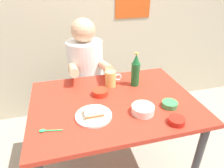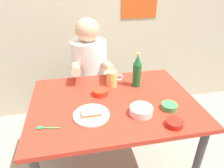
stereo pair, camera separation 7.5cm
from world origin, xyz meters
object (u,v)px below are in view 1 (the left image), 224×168
at_px(stool, 88,101).
at_px(person_seated, 86,63).
at_px(beer_mug, 111,79).
at_px(dining_table, 114,112).
at_px(sandwich, 93,112).
at_px(sambal_bowl_red, 177,121).
at_px(plate_orange, 94,116).
at_px(beer_bottle, 136,71).

relative_size(stool, person_seated, 0.63).
relative_size(person_seated, beer_mug, 5.71).
bearing_deg(person_seated, dining_table, -80.76).
height_order(stool, beer_mug, beer_mug).
xyz_separation_m(sandwich, beer_mug, (0.19, 0.34, 0.03)).
height_order(dining_table, sambal_bowl_red, sambal_bowl_red).
height_order(person_seated, plate_orange, person_seated).
relative_size(person_seated, sambal_bowl_red, 7.49).
xyz_separation_m(stool, beer_mug, (0.13, -0.43, 0.45)).
bearing_deg(sandwich, stool, 85.30).
distance_m(person_seated, plate_orange, 0.76).
bearing_deg(dining_table, sambal_bowl_red, -48.22).
relative_size(plate_orange, beer_mug, 1.75).
relative_size(plate_orange, sandwich, 2.00).
distance_m(person_seated, sambal_bowl_red, 1.01).
height_order(dining_table, stool, dining_table).
bearing_deg(sandwich, dining_table, 40.36).
distance_m(beer_mug, sambal_bowl_red, 0.58).
relative_size(person_seated, plate_orange, 3.27).
distance_m(plate_orange, sandwich, 0.02).
distance_m(beer_mug, beer_bottle, 0.19).
bearing_deg(sambal_bowl_red, sandwich, 158.23).
distance_m(plate_orange, beer_mug, 0.39).
distance_m(stool, plate_orange, 0.87).
relative_size(stool, sambal_bowl_red, 4.69).
bearing_deg(stool, person_seated, -90.00).
height_order(plate_orange, sambal_bowl_red, sambal_bowl_red).
bearing_deg(beer_mug, sandwich, -119.93).
xyz_separation_m(beer_mug, beer_bottle, (0.18, -0.03, 0.06)).
relative_size(person_seated, sandwich, 6.54).
height_order(stool, beer_bottle, beer_bottle).
xyz_separation_m(stool, sandwich, (-0.06, -0.77, 0.42)).
bearing_deg(beer_bottle, beer_mug, 169.71).
distance_m(dining_table, plate_orange, 0.24).
relative_size(sandwich, sambal_bowl_red, 1.15).
distance_m(stool, sandwich, 0.88).
xyz_separation_m(plate_orange, sambal_bowl_red, (0.45, -0.18, 0.01)).
relative_size(dining_table, beer_bottle, 4.20).
xyz_separation_m(person_seated, beer_mug, (0.13, -0.42, 0.03)).
bearing_deg(sambal_bowl_red, stool, 112.10).
height_order(plate_orange, sandwich, sandwich).
xyz_separation_m(dining_table, person_seated, (-0.10, 0.62, 0.12)).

